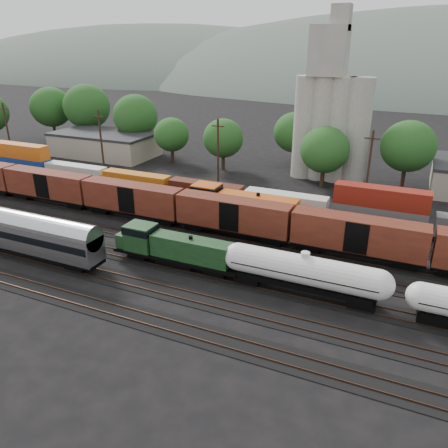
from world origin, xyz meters
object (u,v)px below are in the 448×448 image
at_px(green_locomotive, 170,247).
at_px(orange_locomotive, 236,204).
at_px(tank_car_a, 304,271).
at_px(grain_silo, 331,117).
at_px(passenger_coach, 15,229).

relative_size(green_locomotive, orange_locomotive, 0.83).
bearing_deg(tank_car_a, grain_silo, 98.90).
xyz_separation_m(tank_car_a, passenger_coach, (-33.03, -5.00, 0.65)).
height_order(passenger_coach, grain_silo, grain_silo).
bearing_deg(orange_locomotive, passenger_coach, -134.48).
xyz_separation_m(green_locomotive, passenger_coach, (-17.82, -5.00, 0.95)).
bearing_deg(green_locomotive, grain_silo, 77.90).
relative_size(green_locomotive, tank_car_a, 0.91).
bearing_deg(tank_car_a, orange_locomotive, 131.75).
xyz_separation_m(passenger_coach, grain_silo, (26.61, 46.00, 7.97)).
bearing_deg(grain_silo, tank_car_a, -81.10).
bearing_deg(grain_silo, green_locomotive, -102.10).
xyz_separation_m(tank_car_a, orange_locomotive, (-13.39, 15.00, -0.02)).
relative_size(tank_car_a, passenger_coach, 0.71).
xyz_separation_m(orange_locomotive, grain_silo, (6.97, 26.00, 8.64)).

